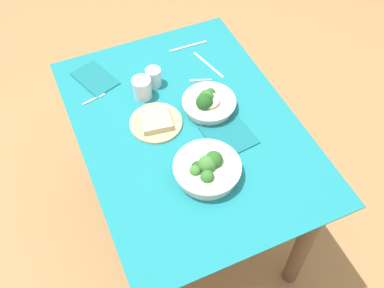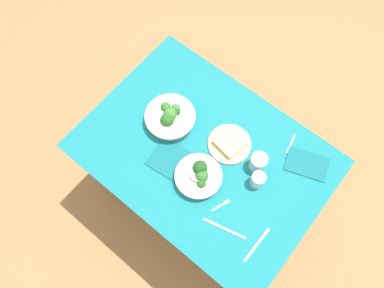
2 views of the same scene
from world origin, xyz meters
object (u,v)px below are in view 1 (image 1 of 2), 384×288
at_px(fork_by_far_bowl, 95,99).
at_px(table_knife_right, 188,46).
at_px(fork_by_near_bowl, 199,80).
at_px(table_knife_left, 208,65).
at_px(broccoli_bowl_far, 207,169).
at_px(water_glass_center, 153,77).
at_px(bread_side_plate, 156,121).
at_px(broccoli_bowl_near, 208,103).
at_px(water_glass_side, 142,88).
at_px(napkin_folded_upper, 229,135).
at_px(napkin_folded_lower, 95,79).

height_order(fork_by_far_bowl, table_knife_right, same).
distance_m(fork_by_near_bowl, table_knife_left, 0.11).
xyz_separation_m(broccoli_bowl_far, water_glass_center, (0.51, 0.01, 0.00)).
bearing_deg(table_knife_right, bread_side_plate, 52.34).
bearing_deg(broccoli_bowl_near, water_glass_center, 34.62).
height_order(water_glass_side, fork_by_near_bowl, water_glass_side).
height_order(fork_by_far_bowl, napkin_folded_upper, napkin_folded_upper).
height_order(broccoli_bowl_near, bread_side_plate, broccoli_bowl_near).
bearing_deg(broccoli_bowl_far, napkin_folded_lower, 19.76).
relative_size(broccoli_bowl_near, water_glass_side, 2.35).
height_order(fork_by_far_bowl, table_knife_left, same).
xyz_separation_m(broccoli_bowl_near, water_glass_center, (0.22, 0.15, 0.01)).
bearing_deg(napkin_folded_upper, water_glass_side, 34.87).
height_order(broccoli_bowl_far, water_glass_side, broccoli_bowl_far).
relative_size(water_glass_center, fork_by_far_bowl, 0.80).
bearing_deg(water_glass_side, napkin_folded_upper, -145.13).
xyz_separation_m(broccoli_bowl_far, table_knife_left, (0.52, -0.25, -0.04)).
distance_m(table_knife_right, napkin_folded_lower, 0.45).
xyz_separation_m(broccoli_bowl_far, napkin_folded_upper, (0.13, -0.15, -0.03)).
relative_size(broccoli_bowl_far, table_knife_right, 1.35).
relative_size(water_glass_side, fork_by_far_bowl, 0.90).
relative_size(fork_by_near_bowl, table_knife_right, 0.50).
xyz_separation_m(broccoli_bowl_far, fork_by_near_bowl, (0.45, -0.18, -0.03)).
bearing_deg(fork_by_near_bowl, bread_side_plate, 51.05).
height_order(bread_side_plate, table_knife_left, bread_side_plate).
xyz_separation_m(water_glass_center, water_glass_side, (-0.05, 0.07, 0.01)).
distance_m(broccoli_bowl_far, napkin_folded_lower, 0.68).
bearing_deg(napkin_folded_upper, napkin_folded_lower, 37.03).
distance_m(bread_side_plate, table_knife_left, 0.40).
bearing_deg(napkin_folded_lower, fork_by_near_bowl, -115.14).
distance_m(table_knife_left, napkin_folded_upper, 0.40).
bearing_deg(broccoli_bowl_far, table_knife_left, -25.69).
bearing_deg(table_knife_left, water_glass_center, -101.50).
bearing_deg(napkin_folded_lower, water_glass_side, -139.24).
distance_m(broccoli_bowl_far, fork_by_far_bowl, 0.59).
xyz_separation_m(water_glass_side, fork_by_near_bowl, (-0.01, -0.25, -0.04)).
relative_size(bread_side_plate, table_knife_right, 1.15).
distance_m(broccoli_bowl_near, table_knife_left, 0.26).
relative_size(table_knife_left, napkin_folded_upper, 1.11).
height_order(water_glass_center, napkin_folded_lower, water_glass_center).
bearing_deg(napkin_folded_lower, fork_by_far_bowl, 163.49).
distance_m(fork_by_far_bowl, table_knife_right, 0.51).
bearing_deg(water_glass_center, bread_side_plate, 161.24).
relative_size(fork_by_far_bowl, table_knife_right, 0.56).
height_order(water_glass_side, table_knife_left, water_glass_side).
relative_size(bread_side_plate, napkin_folded_lower, 1.06).
bearing_deg(water_glass_side, water_glass_center, -55.24).
relative_size(water_glass_center, napkin_folded_upper, 0.45).
bearing_deg(table_knife_right, napkin_folded_lower, 5.26).
xyz_separation_m(fork_by_far_bowl, table_knife_right, (0.15, -0.48, -0.00)).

